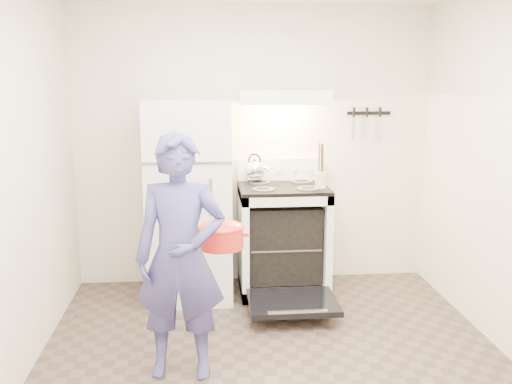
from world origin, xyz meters
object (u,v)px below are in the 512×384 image
at_px(refrigerator, 189,200).
at_px(stove_body, 283,240).
at_px(person, 180,258).
at_px(dutch_oven, 221,237).
at_px(tea_kettle, 255,168).

height_order(refrigerator, stove_body, refrigerator).
relative_size(person, dutch_oven, 4.15).
bearing_deg(tea_kettle, person, -110.97).
height_order(tea_kettle, person, person).
bearing_deg(refrigerator, tea_kettle, 21.00).
relative_size(refrigerator, tea_kettle, 6.66).
xyz_separation_m(refrigerator, stove_body, (0.81, 0.02, -0.39)).
distance_m(stove_body, dutch_oven, 1.29).
bearing_deg(stove_body, refrigerator, -178.23).
relative_size(refrigerator, dutch_oven, 4.53).
bearing_deg(refrigerator, stove_body, 1.77).
height_order(person, dutch_oven, person).
distance_m(refrigerator, tea_kettle, 0.66).
bearing_deg(dutch_oven, person, -133.68).
distance_m(refrigerator, dutch_oven, 1.10).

